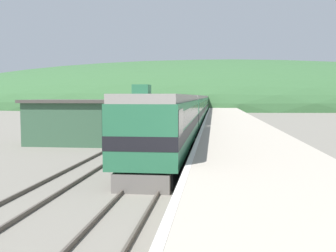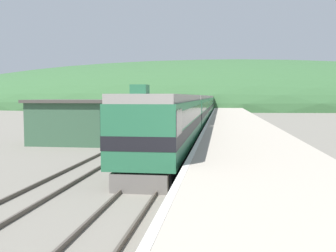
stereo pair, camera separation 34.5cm
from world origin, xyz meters
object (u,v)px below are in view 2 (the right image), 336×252
(carriage_second, at_px, (193,111))
(carriage_third, at_px, (202,106))
(siding_train, at_px, (174,109))
(express_train_lead_car, at_px, (170,123))
(carriage_fourth, at_px, (206,104))

(carriage_second, distance_m, carriage_third, 20.96)
(carriage_third, xyz_separation_m, siding_train, (-3.85, -7.73, -0.26))
(express_train_lead_car, bearing_deg, carriage_fourth, 90.00)
(express_train_lead_car, xyz_separation_m, carriage_fourth, (0.00, 62.87, -0.01))
(carriage_fourth, xyz_separation_m, siding_train, (-3.85, -28.69, -0.26))
(carriage_third, height_order, carriage_fourth, same)
(express_train_lead_car, xyz_separation_m, carriage_third, (0.00, 41.91, -0.01))
(carriage_fourth, relative_size, siding_train, 0.45)
(express_train_lead_car, bearing_deg, siding_train, 96.44)
(carriage_third, xyz_separation_m, carriage_fourth, (0.00, 20.96, 0.00))
(carriage_second, bearing_deg, express_train_lead_car, -90.00)
(carriage_third, bearing_deg, siding_train, -116.49)
(express_train_lead_car, relative_size, siding_train, 0.44)
(carriage_second, bearing_deg, carriage_third, 90.00)
(express_train_lead_car, height_order, carriage_fourth, express_train_lead_car)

